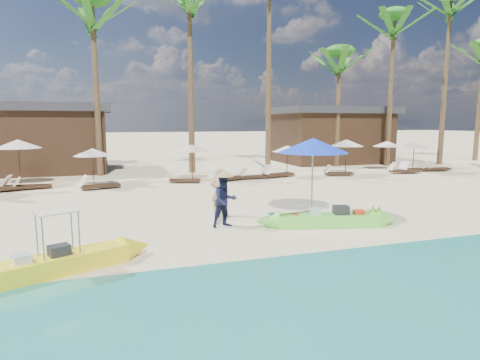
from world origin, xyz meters
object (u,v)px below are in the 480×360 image
object	(u,v)px
yellow_canoe	(50,265)
tourist	(219,192)
blue_umbrella	(313,145)
green_canoe	(328,219)

from	to	relation	value
yellow_canoe	tourist	bearing A→B (deg)	17.56
blue_umbrella	tourist	bearing A→B (deg)	165.54
yellow_canoe	tourist	xyz separation A→B (m)	(4.76, 4.13, 0.59)
yellow_canoe	green_canoe	bearing A→B (deg)	-10.50
yellow_canoe	blue_umbrella	world-z (taller)	blue_umbrella
yellow_canoe	blue_umbrella	size ratio (longest dim) A/B	1.84
green_canoe	blue_umbrella	xyz separation A→B (m)	(0.29, 1.61, 2.16)
green_canoe	yellow_canoe	world-z (taller)	yellow_canoe
green_canoe	tourist	xyz separation A→B (m)	(-2.78, 2.40, 0.60)
tourist	blue_umbrella	size ratio (longest dim) A/B	0.62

